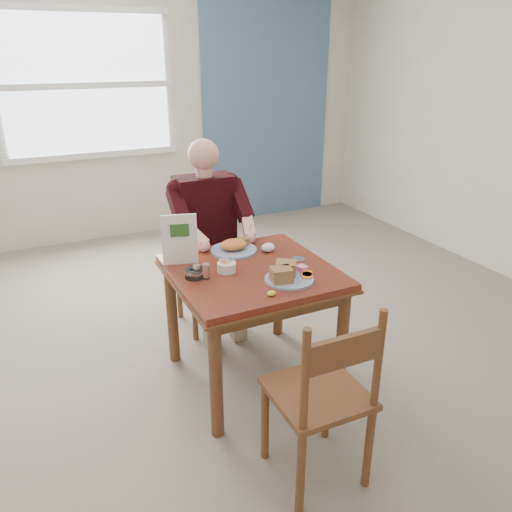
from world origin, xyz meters
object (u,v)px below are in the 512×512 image
diner (209,223)px  near_plate (287,274)px  far_plate (234,247)px  table (252,286)px  chair_far (206,262)px  chair_near (323,397)px

diner → near_plate: diner is taller
near_plate → far_plate: 0.53m
table → far_plate: far_plate is taller
table → diner: diner is taller
table → far_plate: bearing=87.2°
near_plate → far_plate: bearing=100.3°
chair_far → diner: 0.34m
chair_far → far_plate: chair_far is taller
chair_far → chair_near: same height
diner → far_plate: diner is taller
chair_near → near_plate: size_ratio=2.77×
chair_near → diner: 1.62m
chair_near → diner: (0.06, 1.58, 0.33)m
far_plate → table: bearing=-92.8°
chair_near → far_plate: (0.07, 1.17, 0.30)m
diner → near_plate: size_ratio=4.03×
table → far_plate: size_ratio=2.55×
table → chair_near: size_ratio=0.97×
chair_far → table: bearing=-90.0°
diner → near_plate: (0.11, -0.93, -0.03)m
chair_far → near_plate: chair_far is taller
chair_near → near_plate: 0.74m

